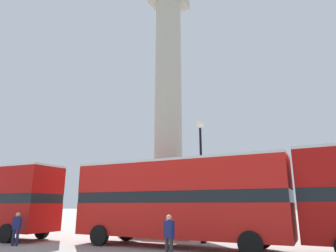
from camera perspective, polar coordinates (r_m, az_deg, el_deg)
ground_plane at (r=21.24m, az=0.00°, el=-20.20°), size 200.00×200.00×0.00m
monument_column at (r=21.85m, az=0.00°, el=-0.07°), size 4.76×4.76×20.10m
bus_b at (r=15.61m, az=1.72°, el=-13.56°), size 10.95×3.14×4.23m
street_lamp at (r=17.53m, az=6.32°, el=-6.83°), size 0.51×0.51×6.94m
pedestrian_near_lamp at (r=12.03m, az=0.19°, el=-20.04°), size 0.47×0.32×1.65m
pedestrian_by_plinth at (r=17.93m, az=-26.89°, el=-16.83°), size 0.45×0.26×1.63m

